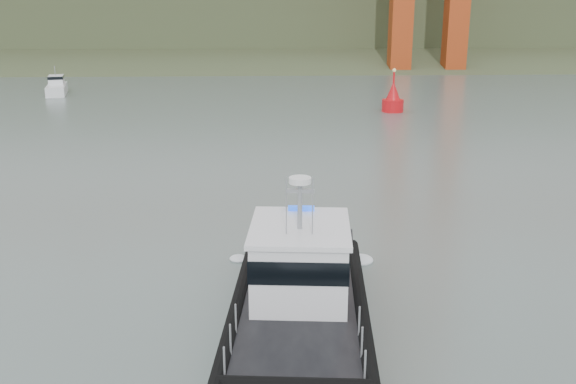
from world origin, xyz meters
The scene contains 5 objects.
ground centered at (0.00, 0.00, 0.00)m, with size 400.00×400.00×0.00m, color #50605B.
headlands centered at (0.00, 125.50, 7.05)m, with size 500.00×105.36×27.12m.
patrol_boat centered at (-1.05, -0.38, 1.31)m, with size 4.84×11.06×5.22m.
motorboat centered at (-25.04, 54.18, 0.81)m, with size 3.17×6.15×3.23m.
nav_buoy centered at (10.28, 40.96, 1.12)m, with size 2.05×2.05×4.28m.
Camera 1 is at (-2.22, -18.99, 10.20)m, focal length 40.00 mm.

